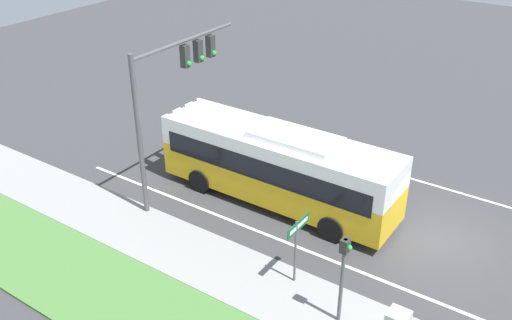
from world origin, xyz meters
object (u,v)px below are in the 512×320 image
object	(u,v)px
signal_gantry	(172,85)
street_sign	(297,240)
pedestrian_signal	(343,268)
bus	(278,163)

from	to	relation	value
signal_gantry	street_sign	distance (m)	8.11
street_sign	pedestrian_signal	bearing A→B (deg)	-112.94
bus	street_sign	world-z (taller)	bus
bus	signal_gantry	bearing A→B (deg)	113.57
pedestrian_signal	street_sign	size ratio (longest dim) A/B	1.26
signal_gantry	pedestrian_signal	size ratio (longest dim) A/B	2.10
bus	street_sign	size ratio (longest dim) A/B	4.02
bus	street_sign	distance (m)	5.15
signal_gantry	pedestrian_signal	world-z (taller)	signal_gantry
bus	pedestrian_signal	distance (m)	7.23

